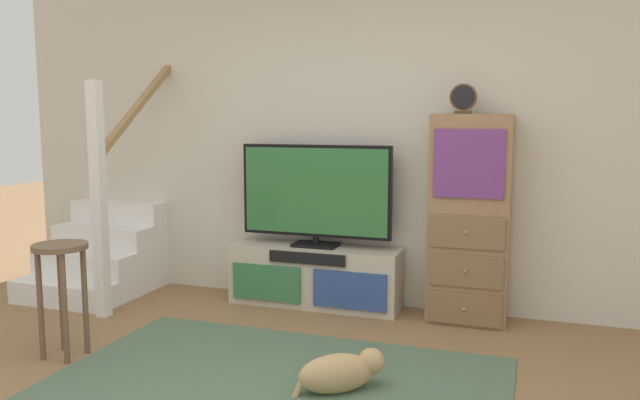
{
  "coord_description": "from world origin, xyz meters",
  "views": [
    {
      "loc": [
        1.35,
        -2.48,
        1.52
      ],
      "look_at": [
        -0.06,
        1.64,
        0.95
      ],
      "focal_mm": 35.07,
      "sensor_mm": 36.0,
      "label": 1
    }
  ],
  "objects_px": {
    "side_cabinet": "(469,220)",
    "desk_clock": "(463,99)",
    "television": "(316,193)",
    "dog": "(341,372)",
    "bar_stool_near": "(61,274)",
    "media_console": "(315,276)"
  },
  "relations": [
    {
      "from": "side_cabinet",
      "to": "media_console",
      "type": "bearing_deg",
      "value": -179.52
    },
    {
      "from": "side_cabinet",
      "to": "bar_stool_near",
      "type": "height_order",
      "value": "side_cabinet"
    },
    {
      "from": "side_cabinet",
      "to": "dog",
      "type": "bearing_deg",
      "value": -109.49
    },
    {
      "from": "television",
      "to": "desk_clock",
      "type": "height_order",
      "value": "desk_clock"
    },
    {
      "from": "side_cabinet",
      "to": "bar_stool_near",
      "type": "xyz_separation_m",
      "value": [
        -2.36,
        -1.57,
        -0.23
      ]
    },
    {
      "from": "media_console",
      "to": "television",
      "type": "bearing_deg",
      "value": 90.0
    },
    {
      "from": "dog",
      "to": "side_cabinet",
      "type": "bearing_deg",
      "value": 70.51
    },
    {
      "from": "side_cabinet",
      "to": "desk_clock",
      "type": "relative_size",
      "value": 7.12
    },
    {
      "from": "dog",
      "to": "television",
      "type": "bearing_deg",
      "value": 114.36
    },
    {
      "from": "side_cabinet",
      "to": "television",
      "type": "bearing_deg",
      "value": 179.36
    },
    {
      "from": "media_console",
      "to": "desk_clock",
      "type": "distance_m",
      "value": 1.82
    },
    {
      "from": "media_console",
      "to": "television",
      "type": "xyz_separation_m",
      "value": [
        -0.0,
        0.02,
        0.68
      ]
    },
    {
      "from": "desk_clock",
      "to": "side_cabinet",
      "type": "bearing_deg",
      "value": 12.45
    },
    {
      "from": "media_console",
      "to": "desk_clock",
      "type": "bearing_deg",
      "value": -0.24
    },
    {
      "from": "television",
      "to": "media_console",
      "type": "bearing_deg",
      "value": -90.0
    },
    {
      "from": "television",
      "to": "bar_stool_near",
      "type": "xyz_separation_m",
      "value": [
        -1.15,
        -1.58,
        -0.38
      ]
    },
    {
      "from": "media_console",
      "to": "side_cabinet",
      "type": "distance_m",
      "value": 1.32
    },
    {
      "from": "television",
      "to": "dog",
      "type": "relative_size",
      "value": 2.62
    },
    {
      "from": "television",
      "to": "desk_clock",
      "type": "xyz_separation_m",
      "value": [
        1.15,
        -0.03,
        0.73
      ]
    },
    {
      "from": "bar_stool_near",
      "to": "dog",
      "type": "xyz_separation_m",
      "value": [
        1.83,
        0.07,
        -0.43
      ]
    },
    {
      "from": "television",
      "to": "bar_stool_near",
      "type": "bearing_deg",
      "value": -125.92
    },
    {
      "from": "media_console",
      "to": "desk_clock",
      "type": "height_order",
      "value": "desk_clock"
    }
  ]
}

